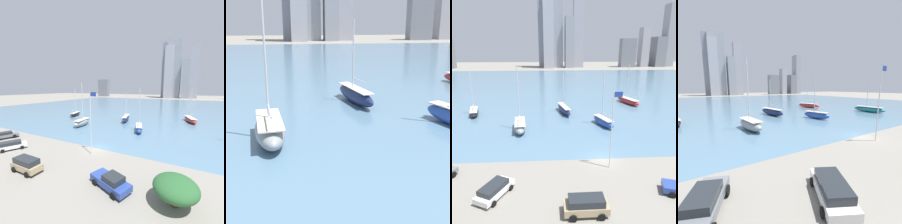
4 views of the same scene
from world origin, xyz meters
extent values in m
cube|color=slate|center=(0.00, 70.00, 0.00)|extent=(180.00, 140.00, 0.00)
cube|color=#8E939E|center=(10.23, 168.61, 21.08)|extent=(7.57, 13.21, 42.15)
cube|color=slate|center=(62.74, 169.17, 12.33)|extent=(13.19, 8.60, 24.66)
cube|color=#9E9EA8|center=(79.38, 174.00, 17.14)|extent=(7.13, 9.81, 34.28)
ellipsoid|color=#19234C|center=(-4.21, 24.91, 0.97)|extent=(3.71, 10.05, 1.93)
cube|color=silver|center=(-4.21, 24.91, 1.88)|extent=(3.04, 8.24, 0.10)
cube|color=#2D2D33|center=(-4.21, 24.91, 0.44)|extent=(0.52, 1.78, 0.87)
cylinder|color=silver|center=(-4.36, 25.64, 6.05)|extent=(0.18, 0.18, 8.24)
cylinder|color=silver|center=(-3.99, 23.84, 3.03)|extent=(0.89, 3.63, 0.14)
ellipsoid|color=gray|center=(-13.92, 12.84, 0.99)|extent=(3.48, 8.25, 1.98)
cube|color=beige|center=(-13.92, 12.84, 1.94)|extent=(2.85, 6.76, 0.10)
cube|color=#2D2D33|center=(-13.92, 12.84, 0.45)|extent=(0.34, 1.45, 0.89)
cylinder|color=silver|center=(-14.00, 13.43, 7.56)|extent=(0.18, 0.18, 11.16)
cylinder|color=silver|center=(-13.74, 11.44, 3.09)|extent=(0.66, 4.01, 0.14)
camera|label=1|loc=(14.99, -22.95, 11.44)|focal=24.00mm
camera|label=2|loc=(-11.78, -12.52, 9.69)|focal=50.00mm
camera|label=3|loc=(-7.82, -29.34, 16.08)|focal=35.00mm
camera|label=4|loc=(-21.54, -14.35, 7.70)|focal=24.00mm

